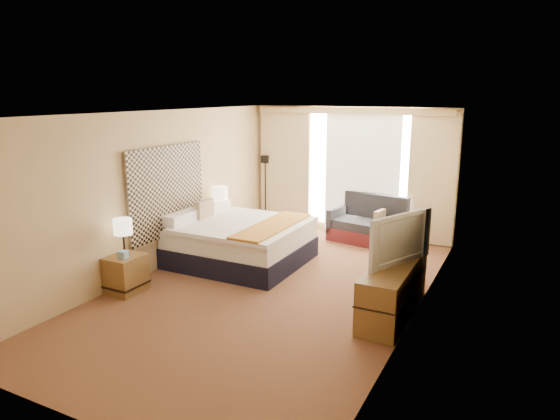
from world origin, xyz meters
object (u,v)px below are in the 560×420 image
at_px(media_dresser, 393,288).
at_px(lamp_right, 220,194).
at_px(nightstand_left, 126,274).
at_px(television, 394,237).
at_px(nightstand_right, 220,232).
at_px(bed, 240,241).
at_px(floor_lamp, 265,176).
at_px(lamp_left, 123,227).
at_px(desk_chair, 404,246).
at_px(loveseat, 369,227).

bearing_deg(media_dresser, lamp_right, 158.31).
height_order(nightstand_left, television, television).
xyz_separation_m(nightstand_left, lamp_right, (-0.00, 2.52, 0.75)).
height_order(nightstand_right, bed, bed).
xyz_separation_m(media_dresser, floor_lamp, (-3.73, 3.30, 0.74)).
bearing_deg(nightstand_left, nightstand_right, 90.00).
xyz_separation_m(bed, floor_lamp, (-0.84, 2.45, 0.71)).
bearing_deg(lamp_left, media_dresser, 15.98).
distance_m(media_dresser, bed, 3.01).
distance_m(bed, television, 3.02).
bearing_deg(television, media_dresser, -121.05).
height_order(lamp_left, television, television).
distance_m(desk_chair, television, 1.64).
xyz_separation_m(lamp_left, television, (3.63, 1.13, 0.05)).
distance_m(floor_lamp, lamp_left, 4.36).
bearing_deg(television, bed, 99.19).
distance_m(floor_lamp, television, 4.89).
relative_size(floor_lamp, television, 1.32).
height_order(nightstand_left, bed, bed).
height_order(nightstand_left, media_dresser, media_dresser).
relative_size(nightstand_right, loveseat, 0.35).
bearing_deg(lamp_right, nightstand_right, -89.66).
xyz_separation_m(desk_chair, lamp_left, (-3.44, -2.66, 0.53)).
height_order(nightstand_left, lamp_right, lamp_right).
distance_m(lamp_left, lamp_right, 2.53).
bearing_deg(floor_lamp, desk_chair, -26.00).
relative_size(nightstand_left, media_dresser, 0.31).
relative_size(floor_lamp, lamp_left, 2.72).
bearing_deg(media_dresser, nightstand_right, 158.60).
xyz_separation_m(nightstand_right, bed, (0.81, -0.60, 0.10)).
xyz_separation_m(bed, television, (2.84, -0.78, 0.66)).
xyz_separation_m(media_dresser, desk_chair, (-0.24, 1.60, 0.11)).
distance_m(loveseat, lamp_right, 2.99).
distance_m(media_dresser, lamp_right, 4.04).
xyz_separation_m(bed, lamp_right, (-0.81, 0.62, 0.65)).
bearing_deg(loveseat, media_dresser, -57.20).
distance_m(bed, lamp_left, 2.15).
distance_m(nightstand_right, desk_chair, 3.46).
xyz_separation_m(nightstand_right, lamp_right, (-0.00, 0.02, 0.75)).
relative_size(loveseat, lamp_left, 2.79).
relative_size(loveseat, lamp_right, 2.59).
xyz_separation_m(lamp_right, television, (3.65, -1.40, 0.01)).
xyz_separation_m(nightstand_left, floor_lamp, (-0.03, 4.35, 0.81)).
bearing_deg(nightstand_left, lamp_left, -19.04).
distance_m(bed, desk_chair, 2.75).
bearing_deg(desk_chair, nightstand_right, -158.24).
bearing_deg(television, loveseat, 46.69).
distance_m(nightstand_right, lamp_right, 0.75).
xyz_separation_m(nightstand_left, desk_chair, (3.46, 2.65, 0.18)).
bearing_deg(loveseat, nightstand_right, -136.59).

